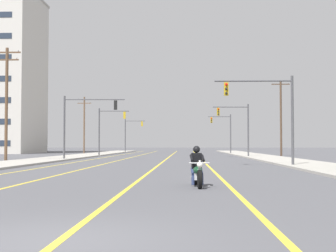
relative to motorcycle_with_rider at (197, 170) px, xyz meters
name	(u,v)px	position (x,y,z in m)	size (l,w,h in m)	color
ground_plane	(49,240)	(-2.57, -9.42, -0.59)	(400.00, 400.00, 0.00)	#515156
lane_stripe_center	(168,158)	(-2.39, 35.58, -0.58)	(0.16, 100.00, 0.01)	yellow
lane_stripe_left	(130,158)	(-6.66, 35.58, -0.58)	(0.16, 100.00, 0.01)	yellow
lane_stripe_right	(200,158)	(1.16, 35.58, -0.58)	(0.16, 100.00, 0.01)	yellow
lane_stripe_far_left	(103,158)	(-9.71, 35.58, -0.58)	(0.16, 100.00, 0.01)	yellow
sidewalk_kerb_right	(273,159)	(8.37, 30.58, -0.52)	(4.40, 110.00, 0.14)	#ADA89E
sidewalk_kerb_left	(58,158)	(-13.50, 30.58, -0.52)	(4.40, 110.00, 0.14)	#ADA89E
motorcycle_with_rider	(197,170)	(0.00, 0.00, 0.00)	(0.70, 2.19, 1.46)	black
traffic_signal_near_right	(269,106)	(5.31, 15.28, 3.54)	(5.38, 0.37, 6.20)	#47474C
traffic_signal_near_left	(82,117)	(-10.42, 28.02, 3.57)	(5.91, 0.53, 6.20)	#47474C
traffic_signal_mid_right	(238,122)	(5.69, 37.80, 3.47)	(4.20, 0.58, 6.20)	#47474C
traffic_signal_mid_left	(108,125)	(-10.60, 43.76, 3.45)	(3.97, 0.49, 6.20)	#47474C
traffic_signal_far_right	(224,128)	(5.63, 56.78, 3.43)	(3.60, 0.37, 6.20)	#47474C
traffic_signal_far_left	(131,131)	(-10.64, 69.82, 3.44)	(3.79, 0.37, 6.20)	#47474C
utility_pole_left_near	(6,100)	(-16.07, 23.38, 4.79)	(2.38, 0.26, 9.97)	brown
utility_pole_right_far	(281,117)	(11.89, 44.07, 4.49)	(2.36, 0.26, 9.69)	#4C3828
utility_pole_left_far	(84,123)	(-17.16, 59.65, 4.47)	(2.29, 0.26, 9.34)	brown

